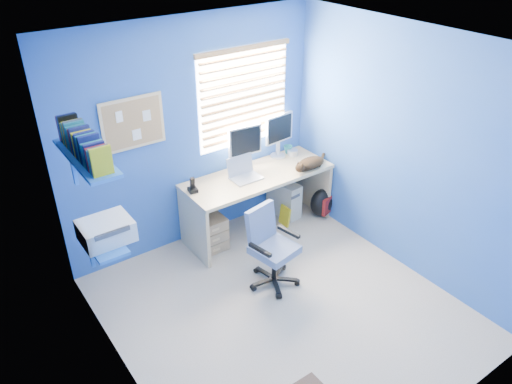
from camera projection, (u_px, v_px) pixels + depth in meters
floor at (282, 309)px, 4.81m from camera, size 3.00×3.20×0.00m
ceiling at (292, 48)px, 3.56m from camera, size 3.00×3.20×0.00m
wall_back at (193, 135)px, 5.31m from camera, size 3.00×0.01×2.50m
wall_front at (449, 307)px, 3.06m from camera, size 3.00×0.01×2.50m
wall_left at (116, 263)px, 3.43m from camera, size 0.01×3.20×2.50m
wall_right at (405, 153)px, 4.94m from camera, size 0.01×3.20×2.50m
desk at (258, 202)px, 5.82m from camera, size 1.74×0.65×0.74m
laptop at (246, 170)px, 5.49m from camera, size 0.33×0.26×0.22m
monitor_left at (244, 149)px, 5.59m from camera, size 0.41×0.16×0.54m
monitor_right at (278, 136)px, 5.90m from camera, size 0.41×0.16×0.54m
phone at (192, 185)px, 5.25m from camera, size 0.11×0.12×0.17m
mug at (288, 150)px, 6.08m from camera, size 0.10×0.09×0.10m
cd_spindle at (293, 152)px, 6.05m from camera, size 0.13×0.13×0.07m
cat at (311, 163)px, 5.73m from camera, size 0.40×0.26×0.13m
tower_pc at (284, 198)px, 6.18m from camera, size 0.24×0.46×0.45m
drawer_boxes at (209, 234)px, 5.56m from camera, size 0.35×0.28×0.41m
yellow_book at (285, 216)px, 6.03m from camera, size 0.03×0.17×0.24m
backpack at (322, 202)px, 6.17m from camera, size 0.37×0.33×0.37m
office_chair at (271, 256)px, 5.02m from camera, size 0.56×0.56×0.84m
window_blinds at (245, 97)px, 5.47m from camera, size 1.15×0.05×1.10m
corkboard at (133, 123)px, 4.82m from camera, size 0.64×0.02×0.52m
wall_shelves at (94, 189)px, 3.94m from camera, size 0.42×0.90×1.05m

